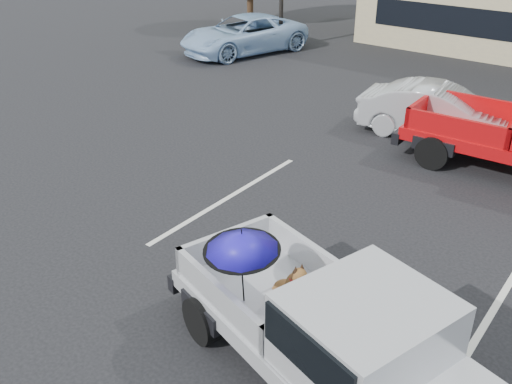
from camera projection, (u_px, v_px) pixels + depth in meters
ground at (289, 291)px, 9.90m from camera, size 90.00×90.00×0.00m
stripe_left at (229, 197)px, 12.91m from camera, size 0.12×5.00×0.01m
stripe_right at (500, 299)px, 9.70m from camera, size 0.12×5.00×0.01m
silver_pickup at (349, 343)px, 7.26m from camera, size 6.01×3.54×2.06m
silver_sedan at (439, 112)px, 15.72m from camera, size 4.58×2.14×1.45m
blue_suv at (244, 34)px, 24.04m from camera, size 4.08×6.02×1.53m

